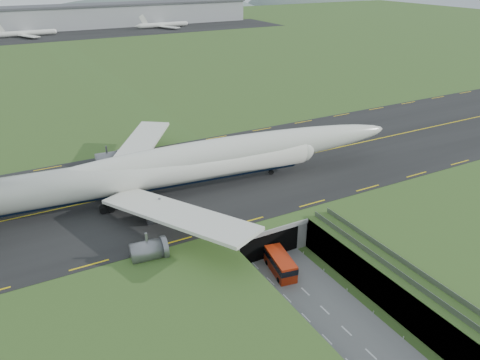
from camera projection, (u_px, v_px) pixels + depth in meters
ground at (295, 282)px, 77.35m from camera, size 900.00×900.00×0.00m
airfield_deck at (296, 267)px, 76.07m from camera, size 800.00×800.00×6.00m
trench_road at (323, 309)px, 71.34m from camera, size 12.00×75.00×0.20m
taxiway at (209, 176)px, 101.01m from camera, size 800.00×44.00×0.18m
tunnel_portal at (246, 220)px, 89.22m from camera, size 17.00×22.30×6.00m
guideway at (441, 303)px, 64.66m from camera, size 3.00×53.00×7.05m
jumbo_jet at (178, 166)px, 92.08m from camera, size 97.76×62.07×20.63m
shuttle_tram at (280, 264)px, 79.10m from camera, size 4.31×8.31×3.22m
cargo_terminal at (38, 19)px, 309.56m from camera, size 320.00×67.00×15.60m
distant_hills at (94, 21)px, 448.94m from camera, size 700.00×91.00×60.00m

